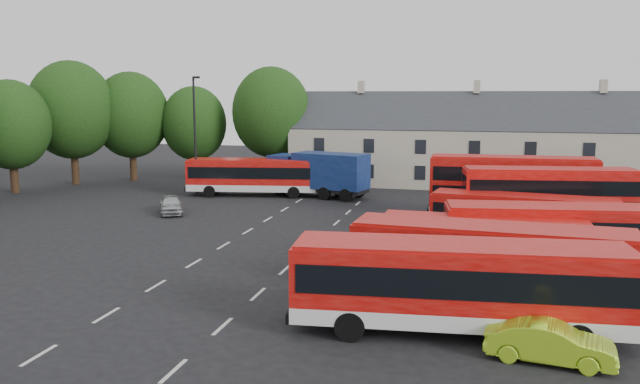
{
  "coord_description": "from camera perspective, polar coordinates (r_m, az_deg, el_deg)",
  "views": [
    {
      "loc": [
        14.13,
        -31.09,
        8.76
      ],
      "look_at": [
        3.97,
        9.42,
        2.2
      ],
      "focal_mm": 35.0,
      "sensor_mm": 36.0,
      "label": 1
    }
  ],
  "objects": [
    {
      "name": "lamppost",
      "position": [
        54.5,
        -11.35,
        5.3
      ],
      "size": [
        0.71,
        0.38,
        10.26
      ],
      "rotation": [
        0.0,
        0.0,
        -0.21
      ],
      "color": "black",
      "rests_on": "ground"
    },
    {
      "name": "treeline",
      "position": [
        61.36,
        -20.69,
        6.42
      ],
      "size": [
        29.92,
        32.59,
        12.01
      ],
      "color": "black",
      "rests_on": "ground"
    },
    {
      "name": "bus_row_a",
      "position": [
        23.46,
        12.64,
        -7.88
      ],
      "size": [
        12.34,
        3.94,
        3.43
      ],
      "rotation": [
        0.0,
        0.0,
        0.1
      ],
      "color": "silver",
      "rests_on": "ground"
    },
    {
      "name": "bus_dd_north",
      "position": [
        45.06,
        17.11,
        0.65
      ],
      "size": [
        11.13,
        2.83,
        4.54
      ],
      "rotation": [
        0.0,
        0.0,
        0.02
      ],
      "color": "silver",
      "rests_on": "ground"
    },
    {
      "name": "bus_dd_south",
      "position": [
        41.26,
        20.17,
        -0.46
      ],
      "size": [
        10.62,
        3.84,
        4.26
      ],
      "rotation": [
        0.0,
        0.0,
        0.15
      ],
      "color": "silver",
      "rests_on": "ground"
    },
    {
      "name": "bus_row_b",
      "position": [
        27.51,
        15.33,
        -5.65
      ],
      "size": [
        11.86,
        3.52,
        3.31
      ],
      "rotation": [
        0.0,
        0.0,
        -0.07
      ],
      "color": "silver",
      "rests_on": "ground"
    },
    {
      "name": "bus_row_c",
      "position": [
        31.49,
        14.66,
        -4.35
      ],
      "size": [
        10.0,
        2.64,
        2.81
      ],
      "rotation": [
        0.0,
        0.0,
        -0.03
      ],
      "color": "silver",
      "rests_on": "ground"
    },
    {
      "name": "lime_car",
      "position": [
        22.44,
        20.25,
        -12.75
      ],
      "size": [
        4.28,
        1.96,
        1.36
      ],
      "primitive_type": "imported",
      "rotation": [
        0.0,
        0.0,
        1.44
      ],
      "color": "#A4D520",
      "rests_on": "ground"
    },
    {
      "name": "silver_car",
      "position": [
        47.52,
        -13.47,
        -1.12
      ],
      "size": [
        3.32,
        4.23,
        1.35
      ],
      "primitive_type": "imported",
      "rotation": [
        0.0,
        0.0,
        0.51
      ],
      "color": "#B3B6BC",
      "rests_on": "ground"
    },
    {
      "name": "bus_row_d",
      "position": [
        33.85,
        21.11,
        -3.3
      ],
      "size": [
        11.68,
        4.13,
        3.23
      ],
      "rotation": [
        0.0,
        0.0,
        0.14
      ],
      "color": "silver",
      "rests_on": "ground"
    },
    {
      "name": "ground",
      "position": [
        35.25,
        -10.08,
        -5.6
      ],
      "size": [
        140.0,
        140.0,
        0.0
      ],
      "primitive_type": "plane",
      "color": "black",
      "rests_on": "ground"
    },
    {
      "name": "bus_row_e",
      "position": [
        38.25,
        18.04,
        -2.03
      ],
      "size": [
        10.72,
        3.89,
        2.96
      ],
      "rotation": [
        0.0,
        0.0,
        -0.15
      ],
      "color": "silver",
      "rests_on": "ground"
    },
    {
      "name": "box_truck",
      "position": [
        53.5,
        -0.07,
        1.83
      ],
      "size": [
        9.15,
        4.89,
        3.82
      ],
      "rotation": [
        0.0,
        0.0,
        -0.26
      ],
      "color": "black",
      "rests_on": "ground"
    },
    {
      "name": "bus_north",
      "position": [
        54.4,
        -6.09,
        1.66
      ],
      "size": [
        11.63,
        4.43,
        3.21
      ],
      "rotation": [
        0.0,
        0.0,
        0.17
      ],
      "color": "silver",
      "rests_on": "ground"
    },
    {
      "name": "terrace_houses",
      "position": [
        61.28,
        13.95,
        4.08
      ],
      "size": [
        35.7,
        7.13,
        10.06
      ],
      "color": "beige",
      "rests_on": "ground"
    },
    {
      "name": "lane_markings",
      "position": [
        36.15,
        -5.14,
        -5.12
      ],
      "size": [
        5.15,
        33.8,
        0.01
      ],
      "color": "beige",
      "rests_on": "ground"
    }
  ]
}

